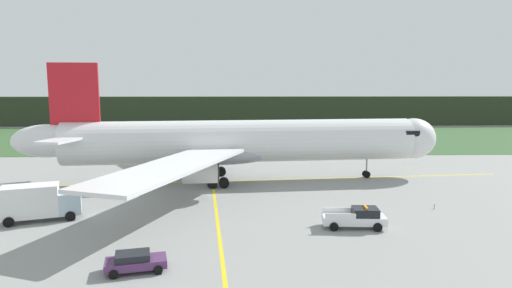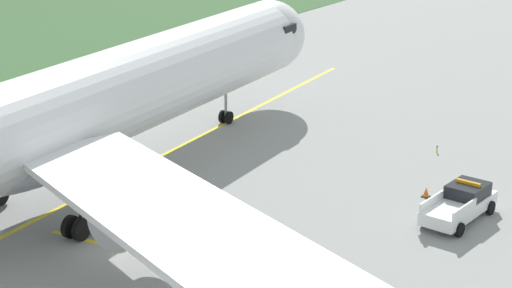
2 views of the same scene
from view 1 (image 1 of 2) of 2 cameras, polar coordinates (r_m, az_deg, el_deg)
name	(u,v)px [view 1 (image 1 of 2)]	position (r m, az deg, el deg)	size (l,w,h in m)	color
ground	(212,194)	(50.89, -5.68, -6.42)	(320.00, 320.00, 0.00)	gray
grass_verge	(227,138)	(100.52, -3.70, 0.71)	(320.00, 48.41, 0.04)	#35582F
distant_tree_line	(231,111)	(131.12, -3.25, 4.24)	(288.00, 4.49, 8.47)	#2A3422
taxiway_centerline_main	(242,181)	(57.43, -1.81, -4.73)	(70.01, 0.30, 0.01)	yellow
taxiway_centerline_spur	(219,232)	(38.35, -4.78, -11.23)	(35.51, 0.30, 0.01)	yellow
airliner	(236,143)	(56.48, -2.58, 0.19)	(53.85, 49.08, 14.89)	silver
ops_pickup_truck	(356,218)	(40.13, 12.74, -9.18)	(5.53, 2.54, 1.94)	white
catering_truck	(39,202)	(45.48, -26.02, -6.64)	(7.08, 4.45, 3.48)	silver
staff_car	(135,261)	(31.78, -15.23, -14.28)	(4.32, 2.73, 1.30)	#512D5B
apron_cone	(368,215)	(43.39, 14.19, -8.78)	(0.46, 0.46, 0.58)	black
taxiway_edge_light_east	(434,207)	(48.25, 21.88, -7.44)	(0.12, 0.12, 0.48)	yellow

